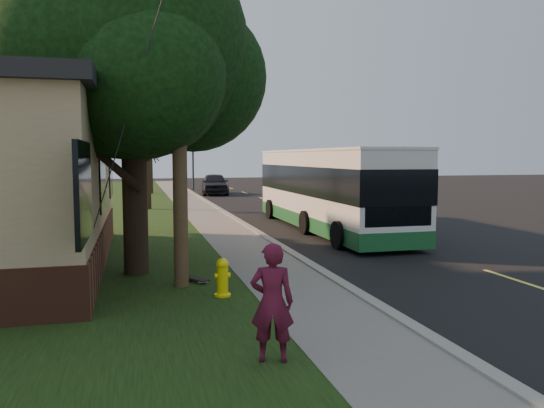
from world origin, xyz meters
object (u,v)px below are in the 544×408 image
at_px(utility_pole, 178,63).
at_px(skateboard_main, 194,278).
at_px(bare_tree_near, 148,169).
at_px(skateboarder, 272,302).
at_px(traffic_signal, 193,152).
at_px(transit_bus, 328,187).
at_px(distant_car, 215,184).
at_px(bare_tree_far, 151,167).
at_px(leafy_tree, 133,50).
at_px(fire_hydrant, 223,277).

height_order(utility_pole, skateboard_main, utility_pole).
distance_m(bare_tree_near, skateboarder, 21.48).
bearing_deg(utility_pole, traffic_signal, 83.42).
distance_m(utility_pole, traffic_signal, 33.26).
height_order(bare_tree_near, transit_bus, bare_tree_near).
bearing_deg(skateboard_main, utility_pole, -128.00).
distance_m(skateboard_main, distant_car, 27.73).
xyz_separation_m(bare_tree_far, traffic_signal, (3.50, 4.00, 1.16)).
bearing_deg(bare_tree_far, skateboarder, -89.14).
xyz_separation_m(traffic_signal, skateboarder, (-3.00, -37.42, -2.31)).
bearing_deg(bare_tree_near, utility_pole, -89.34).
relative_size(leafy_tree, distant_car, 1.69).
relative_size(fire_hydrant, transit_bus, 0.07).
relative_size(traffic_signal, skateboarder, 3.49).
distance_m(leafy_tree, distant_car, 27.05).
height_order(fire_hydrant, bare_tree_near, bare_tree_near).
distance_m(fire_hydrant, leafy_tree, 5.65).
distance_m(bare_tree_near, skateboard_main, 16.75).
xyz_separation_m(fire_hydrant, skateboard_main, (-0.41, 1.38, -0.30)).
bearing_deg(skateboarder, traffic_signal, -79.89).
xyz_separation_m(traffic_signal, skateboard_main, (-3.51, -32.62, -3.03)).
xyz_separation_m(utility_pole, skateboarder, (0.81, -4.41, -3.77)).
relative_size(bare_tree_far, skateboarder, 2.56).
bearing_deg(bare_tree_near, distant_car, 65.03).
bearing_deg(traffic_signal, skateboarder, -94.58).
bearing_deg(utility_pole, distant_car, 80.17).
bearing_deg(bare_tree_near, fire_hydrant, -87.14).
relative_size(traffic_signal, transit_bus, 0.49).
xyz_separation_m(fire_hydrant, leafy_tree, (-1.57, 2.65, 4.73)).
xyz_separation_m(bare_tree_near, skateboard_main, (0.49, -16.62, -2.02)).
bearing_deg(transit_bus, skateboard_main, -128.44).
height_order(leafy_tree, bare_tree_far, leafy_tree).
bearing_deg(distant_car, leafy_tree, -96.71).
distance_m(transit_bus, distant_car, 20.09).
bearing_deg(transit_bus, traffic_signal, 95.23).
bearing_deg(utility_pole, skateboarder, -79.65).
distance_m(utility_pole, skateboarder, 5.86).
bearing_deg(traffic_signal, transit_bus, -84.77).
distance_m(bare_tree_near, bare_tree_far, 12.01).
bearing_deg(skateboard_main, transit_bus, 51.56).
relative_size(skateboarder, distant_car, 0.34).
bearing_deg(skateboard_main, traffic_signal, 83.87).
height_order(bare_tree_near, skateboarder, bare_tree_near).
xyz_separation_m(utility_pole, transit_bus, (6.12, 7.72, -3.02)).
bearing_deg(skateboard_main, skateboarder, -83.98).
bearing_deg(skateboard_main, leafy_tree, 132.52).
distance_m(transit_bus, skateboard_main, 9.48).
distance_m(bare_tree_far, transit_bus, 22.07).
xyz_separation_m(leafy_tree, bare_tree_far, (1.17, 27.35, -3.16)).
height_order(traffic_signal, skateboarder, traffic_signal).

